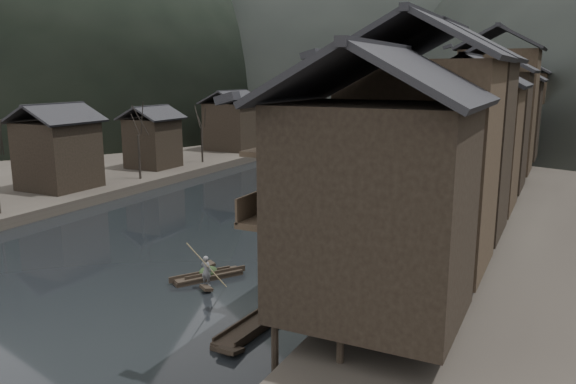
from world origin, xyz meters
The scene contains 12 objects.
water centered at (0.00, 0.00, 0.00)m, with size 300.00×300.00×0.00m, color black.
left_bank centered at (-35.00, 40.00, 0.60)m, with size 40.00×200.00×1.20m, color #2D2823.
stilt_houses centered at (17.28, 19.31, 9.08)m, with size 9.00×67.60×16.64m.
left_houses centered at (-20.50, 20.12, 5.66)m, with size 8.10×53.20×8.73m.
bare_trees centered at (-17.00, 10.36, 6.00)m, with size 3.35×44.29×6.71m.
moored_sampans centered at (11.94, 24.20, 0.20)m, with size 3.21×67.49×0.47m.
midriver_boats centered at (4.06, 41.49, 0.20)m, with size 8.45×12.24×0.44m.
stone_bridge centered at (0.00, 72.00, 5.11)m, with size 40.00×6.00×9.00m.
hero_sampan centered at (5.29, -2.14, 0.20)m, with size 3.09×4.32×0.43m.
cargo_heap centered at (5.18, -1.96, 0.73)m, with size 1.01×1.32×0.61m, color black.
boatman centered at (6.14, -3.51, 1.32)m, with size 0.65×0.42×1.77m, color #59585B.
bamboo_pole centered at (6.34, -3.51, 3.83)m, with size 0.06×0.06×4.05m, color #8C7A51.
Camera 1 is at (23.79, -28.41, 12.07)m, focal length 35.00 mm.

